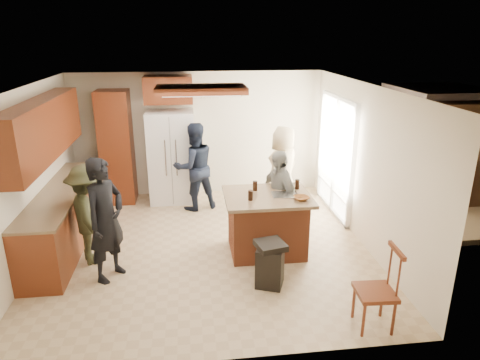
{
  "coord_description": "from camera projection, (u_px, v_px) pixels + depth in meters",
  "views": [
    {
      "loc": [
        -0.21,
        -6.08,
        3.22
      ],
      "look_at": [
        0.53,
        -0.14,
        1.15
      ],
      "focal_mm": 32.0,
      "sensor_mm": 36.0,
      "label": 1
    }
  ],
  "objects": [
    {
      "name": "room_shell",
      "position": [
        420.0,
        157.0,
        8.54
      ],
      "size": [
        8.0,
        5.2,
        5.0
      ],
      "color": "tan",
      "rests_on": "ground"
    },
    {
      "name": "person_front_left",
      "position": [
        106.0,
        220.0,
        5.68
      ],
      "size": [
        0.72,
        0.77,
        1.72
      ],
      "primitive_type": "imported",
      "rotation": [
        0.0,
        0.0,
        1.0
      ],
      "color": "black",
      "rests_on": "ground"
    },
    {
      "name": "person_behind_left",
      "position": [
        194.0,
        167.0,
        8.0
      ],
      "size": [
        0.93,
        0.74,
        1.67
      ],
      "primitive_type": "imported",
      "rotation": [
        0.0,
        0.0,
        3.47
      ],
      "color": "#181F30",
      "rests_on": "ground"
    },
    {
      "name": "person_behind_right",
      "position": [
        283.0,
        168.0,
        8.04
      ],
      "size": [
        0.92,
        0.89,
        1.6
      ],
      "primitive_type": "imported",
      "rotation": [
        0.0,
        0.0,
        3.85
      ],
      "color": "tan",
      "rests_on": "ground"
    },
    {
      "name": "person_side_right",
      "position": [
        278.0,
        197.0,
        6.75
      ],
      "size": [
        0.76,
        0.99,
        1.52
      ],
      "primitive_type": "imported",
      "rotation": [
        0.0,
        0.0,
        -1.19
      ],
      "color": "gray",
      "rests_on": "ground"
    },
    {
      "name": "person_counter",
      "position": [
        89.0,
        215.0,
        6.13
      ],
      "size": [
        0.77,
        1.06,
        1.48
      ],
      "primitive_type": "imported",
      "rotation": [
        0.0,
        0.0,
        1.95
      ],
      "color": "#373921",
      "rests_on": "ground"
    },
    {
      "name": "left_cabinetry",
      "position": [
        57.0,
        188.0,
        6.58
      ],
      "size": [
        0.64,
        3.0,
        2.3
      ],
      "color": "maroon",
      "rests_on": "ground"
    },
    {
      "name": "back_wall_units",
      "position": [
        130.0,
        133.0,
        8.23
      ],
      "size": [
        1.8,
        0.6,
        2.45
      ],
      "color": "maroon",
      "rests_on": "ground"
    },
    {
      "name": "refrigerator",
      "position": [
        172.0,
        157.0,
        8.41
      ],
      "size": [
        0.9,
        0.76,
        1.8
      ],
      "color": "white",
      "rests_on": "ground"
    },
    {
      "name": "kitchen_island",
      "position": [
        267.0,
        223.0,
        6.5
      ],
      "size": [
        1.28,
        1.03,
        0.93
      ],
      "color": "brown",
      "rests_on": "ground"
    },
    {
      "name": "island_items",
      "position": [
        285.0,
        194.0,
        6.29
      ],
      "size": [
        0.9,
        0.63,
        0.15
      ],
      "color": "silver",
      "rests_on": "kitchen_island"
    },
    {
      "name": "trash_bin",
      "position": [
        270.0,
        264.0,
        5.66
      ],
      "size": [
        0.44,
        0.44,
        0.63
      ],
      "color": "black",
      "rests_on": "ground"
    },
    {
      "name": "spindle_chair",
      "position": [
        377.0,
        292.0,
        4.81
      ],
      "size": [
        0.44,
        0.44,
        0.99
      ],
      "color": "maroon",
      "rests_on": "ground"
    }
  ]
}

